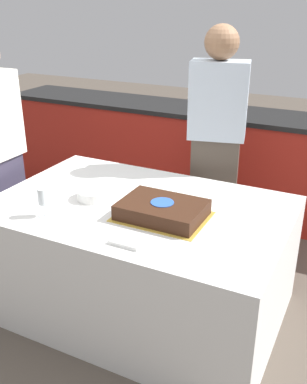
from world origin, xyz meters
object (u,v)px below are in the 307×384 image
cake (162,210)px  wine_glass (43,198)px  person_cutting_cake (216,146)px  plate_stack (93,194)px

cake → wine_glass: 0.65m
cake → person_cutting_cake: size_ratio=0.29×
plate_stack → person_cutting_cake: 0.96m
person_cutting_cake → cake: bearing=76.5°
cake → plate_stack: size_ratio=2.54×
plate_stack → wine_glass: (-0.11, -0.31, 0.08)m
plate_stack → cake: bearing=-4.1°
wine_glass → person_cutting_cake: bearing=62.9°
plate_stack → wine_glass: bearing=-109.5°
cake → person_cutting_cake: person_cutting_cake is taller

